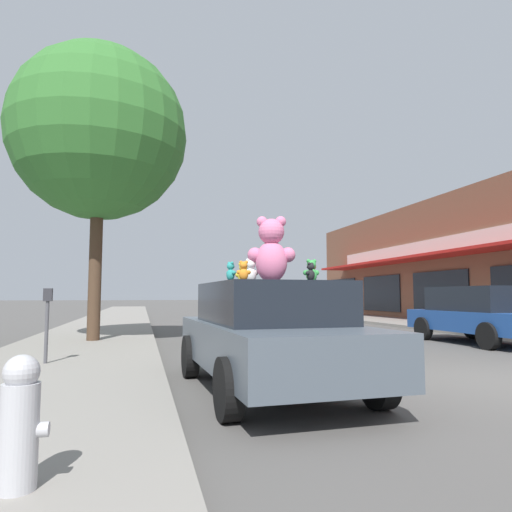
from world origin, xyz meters
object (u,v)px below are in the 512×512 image
teddy_bear_white (251,271)px  teddy_bear_orange (244,271)px  teddy_bear_giant (271,250)px  teddy_bear_teal (231,272)px  teddy_bear_yellow (243,274)px  parked_car_far_center (479,313)px  parking_meter (47,315)px  teddy_bear_green (311,271)px  teddy_bear_brown (312,273)px  teddy_bear_black (311,272)px  street_tree (99,134)px  teddy_bear_red (275,277)px  plush_art_car (269,333)px  fire_hydrant (19,422)px

teddy_bear_white → teddy_bear_orange: bearing=56.3°
teddy_bear_giant → teddy_bear_teal: teddy_bear_giant is taller
teddy_bear_yellow → parked_car_far_center: size_ratio=0.08×
parking_meter → teddy_bear_green: bearing=-35.5°
teddy_bear_brown → parked_car_far_center: bearing=-177.7°
teddy_bear_brown → teddy_bear_yellow: 1.13m
teddy_bear_white → teddy_bear_black: teddy_bear_white is taller
teddy_bear_black → teddy_bear_green: bearing=-149.2°
teddy_bear_teal → street_tree: size_ratio=0.03×
teddy_bear_orange → teddy_bear_red: 1.61m
plush_art_car → teddy_bear_giant: size_ratio=4.69×
teddy_bear_white → parking_meter: (-3.01, 2.41, -0.67)m
parked_car_far_center → parking_meter: parked_car_far_center is taller
teddy_bear_black → teddy_bear_orange: bearing=-40.2°
teddy_bear_red → street_tree: bearing=-88.9°
teddy_bear_red → street_tree: 7.79m
teddy_bear_teal → parked_car_far_center: teddy_bear_teal is taller
teddy_bear_teal → teddy_bear_white: (0.40, 0.63, 0.05)m
teddy_bear_green → fire_hydrant: 4.14m
teddy_bear_green → teddy_bear_giant: bearing=-22.3°
teddy_bear_yellow → street_tree: (-2.68, 5.78, 3.98)m
teddy_bear_teal → fire_hydrant: (-1.74, -2.40, -1.04)m
teddy_bear_white → teddy_bear_yellow: bearing=-108.2°
teddy_bear_black → street_tree: street_tree is taller
teddy_bear_red → parking_meter: (-3.53, 1.84, -0.62)m
plush_art_car → teddy_bear_orange: 1.19m
teddy_bear_teal → teddy_bear_yellow: bearing=-41.5°
teddy_bear_teal → teddy_bear_orange: size_ratio=1.00×
teddy_bear_giant → teddy_bear_yellow: bearing=-57.1°
fire_hydrant → parking_meter: parking_meter is taller
teddy_bear_teal → fire_hydrant: teddy_bear_teal is taller
plush_art_car → teddy_bear_black: 1.15m
teddy_bear_green → parked_car_far_center: bearing=-146.6°
teddy_bear_teal → teddy_bear_yellow: teddy_bear_yellow is taller
teddy_bear_black → teddy_bear_red: bearing=-126.2°
teddy_bear_black → parking_meter: bearing=-80.1°
teddy_bear_orange → fire_hydrant: 3.06m
teddy_bear_brown → teddy_bear_red: 0.78m
teddy_bear_brown → street_tree: bearing=-94.7°
teddy_bear_teal → teddy_bear_red: teddy_bear_teal is taller
teddy_bear_orange → teddy_bear_red: (0.80, 1.40, -0.00)m
street_tree → parking_meter: 6.17m
teddy_bear_black → teddy_bear_brown: bearing=-149.5°
teddy_bear_yellow → teddy_bear_orange: teddy_bear_yellow is taller
teddy_bear_white → teddy_bear_black: size_ratio=1.45×
plush_art_car → parking_meter: bearing=139.7°
teddy_bear_brown → fire_hydrant: teddy_bear_brown is taller
teddy_bear_yellow → teddy_bear_orange: size_ratio=1.38×
teddy_bear_giant → teddy_bear_black: 0.88m
teddy_bear_giant → teddy_bear_white: (-0.27, 0.10, -0.28)m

